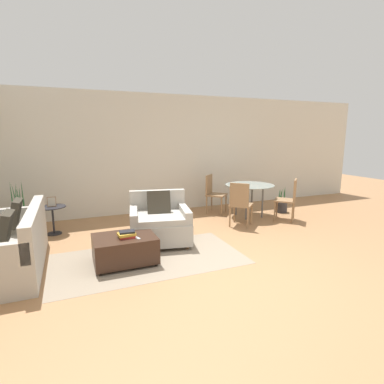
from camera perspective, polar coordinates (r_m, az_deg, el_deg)
ground_plane at (r=4.17m, az=7.83°, el=-15.11°), size 20.00×20.00×0.00m
wall_back at (r=7.14m, az=-6.80°, el=7.20°), size 12.00×0.06×2.75m
area_rug at (r=4.61m, az=-8.19°, el=-12.46°), size 2.77×1.48×0.01m
couch at (r=4.83m, az=-31.30°, el=-9.21°), size 0.89×1.94×0.89m
armchair at (r=5.17m, az=-6.20°, el=-5.85°), size 1.14×1.10×0.88m
ottoman at (r=4.46m, az=-12.68°, el=-10.41°), size 0.87×0.65×0.40m
book_stack at (r=4.33m, az=-12.31°, el=-7.89°), size 0.25×0.19×0.09m
tv_remote_primary at (r=4.29m, az=-10.51°, el=-8.55°), size 0.09×0.15×0.01m
potted_plant at (r=6.26m, az=-29.84°, el=-5.33°), size 0.42×0.42×1.06m
side_table at (r=6.09m, az=-25.00°, el=-3.91°), size 0.48×0.48×0.53m
picture_frame at (r=6.04m, az=-25.18°, el=-1.70°), size 0.15×0.07×0.18m
dining_table at (r=6.81m, az=10.91°, el=0.70°), size 1.08×1.08×0.72m
dining_chair_near_left at (r=6.01m, az=9.18°, el=-1.81°), size 0.59×0.59×0.90m
dining_chair_near_right at (r=6.72m, az=18.07°, el=-0.87°), size 0.59×0.59×0.90m
dining_chair_far_left at (r=7.05m, az=4.02°, el=0.18°), size 0.59×0.59×0.90m
potted_plant_small at (r=7.47m, az=16.61°, el=-2.38°), size 0.29×0.29×0.62m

